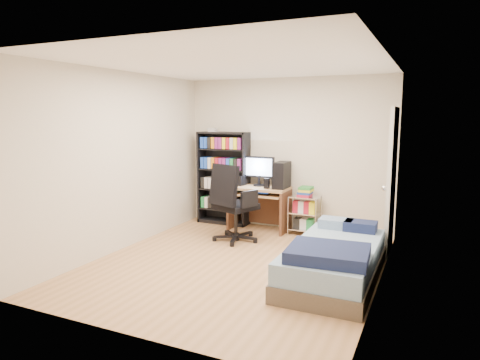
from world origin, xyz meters
The scene contains 7 objects.
room centered at (0.00, 0.00, 1.25)m, with size 3.58×4.08×2.58m.
media_shelf centered at (-1.10, 1.84, 0.83)m, with size 0.90×0.30×1.67m.
computer_desk centered at (-0.26, 1.75, 0.66)m, with size 0.96×0.56×1.21m.
office_chair centered at (-0.47, 0.93, 0.38)m, with size 0.91×0.91×1.18m.
wire_cart centered at (0.40, 1.74, 0.50)m, with size 0.48×0.35×0.76m.
bed centered at (1.26, -0.01, 0.24)m, with size 0.95×1.90×0.54m.
door centered at (1.72, 1.35, 1.00)m, with size 0.12×0.80×2.00m.
Camera 1 is at (2.24, -4.75, 1.89)m, focal length 32.00 mm.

